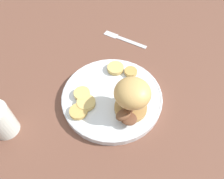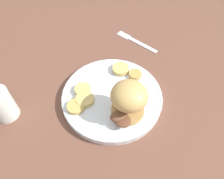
{
  "view_description": "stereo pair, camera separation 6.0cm",
  "coord_description": "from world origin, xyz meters",
  "px_view_note": "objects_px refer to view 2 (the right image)",
  "views": [
    {
      "loc": [
        -0.19,
        0.31,
        0.53
      ],
      "look_at": [
        0.0,
        0.0,
        0.05
      ],
      "focal_mm": 35.0,
      "sensor_mm": 36.0,
      "label": 1
    },
    {
      "loc": [
        -0.24,
        0.27,
        0.53
      ],
      "look_at": [
        0.0,
        0.0,
        0.05
      ],
      "focal_mm": 35.0,
      "sensor_mm": 36.0,
      "label": 2
    }
  ],
  "objects_px": {
    "fork": "(136,41)",
    "drinking_glass": "(1,105)",
    "sandwich": "(129,100)",
    "dinner_plate": "(112,97)"
  },
  "relations": [
    {
      "from": "drinking_glass",
      "to": "fork",
      "type": "bearing_deg",
      "value": -100.26
    },
    {
      "from": "dinner_plate",
      "to": "sandwich",
      "type": "bearing_deg",
      "value": 167.61
    },
    {
      "from": "sandwich",
      "to": "drinking_glass",
      "type": "bearing_deg",
      "value": 39.97
    },
    {
      "from": "sandwich",
      "to": "fork",
      "type": "bearing_deg",
      "value": -57.55
    },
    {
      "from": "fork",
      "to": "drinking_glass",
      "type": "relative_size",
      "value": 1.78
    },
    {
      "from": "dinner_plate",
      "to": "sandwich",
      "type": "height_order",
      "value": "sandwich"
    },
    {
      "from": "sandwich",
      "to": "drinking_glass",
      "type": "height_order",
      "value": "sandwich"
    },
    {
      "from": "drinking_glass",
      "to": "dinner_plate",
      "type": "bearing_deg",
      "value": -129.28
    },
    {
      "from": "dinner_plate",
      "to": "sandwich",
      "type": "xyz_separation_m",
      "value": [
        -0.07,
        0.01,
        0.07
      ]
    },
    {
      "from": "sandwich",
      "to": "drinking_glass",
      "type": "relative_size",
      "value": 1.36
    }
  ]
}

